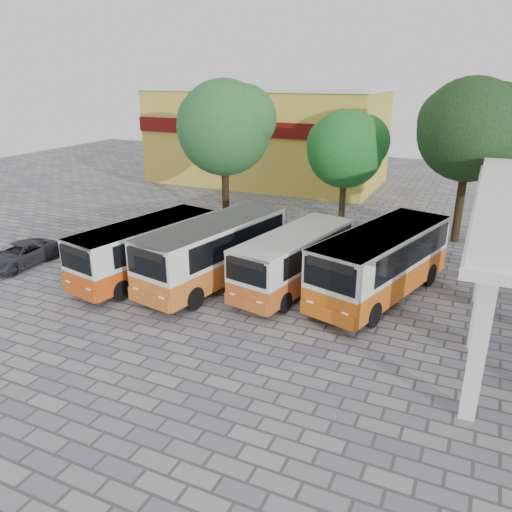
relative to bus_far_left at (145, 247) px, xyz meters
The scene contains 10 objects.
ground 7.46m from the bus_far_left, 17.73° to the right, with size 90.00×90.00×0.00m, color gray.
shophouse_block 24.25m from the bus_far_left, 99.69° to the left, with size 20.40×10.40×8.30m.
bus_far_left is the anchor object (origin of this frame).
bus_centre_left 3.43m from the bus_far_left, 13.12° to the left, with size 4.09×8.65×2.98m.
bus_centre_right 7.17m from the bus_far_left, 14.49° to the left, with size 3.60×7.72×2.66m.
bus_far_right 11.01m from the bus_far_left, 13.18° to the left, with size 4.81×8.97×3.05m.
tree_left 11.78m from the bus_far_left, 96.71° to the left, with size 6.39×6.08×9.15m.
tree_middle 15.02m from the bus_far_left, 65.59° to the left, with size 5.16×4.92×7.30m.
tree_right 18.78m from the bus_far_left, 42.86° to the left, with size 6.00×5.72×9.32m.
parked_car 7.16m from the bus_far_left, 168.63° to the right, with size 1.97×4.26×1.18m, color #28292F.
Camera 1 is at (7.32, -16.03, 9.40)m, focal length 35.00 mm.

